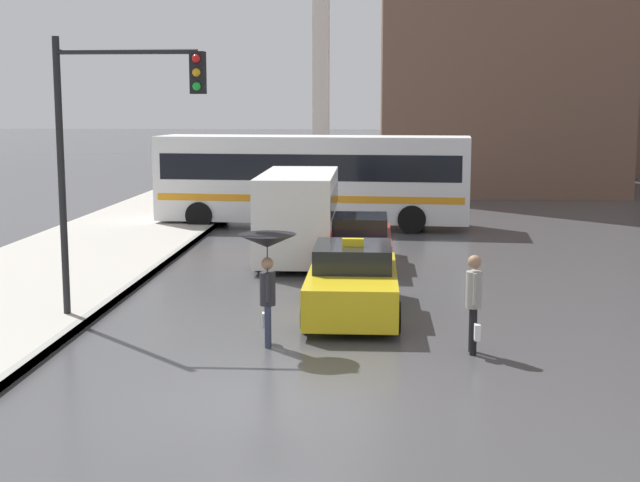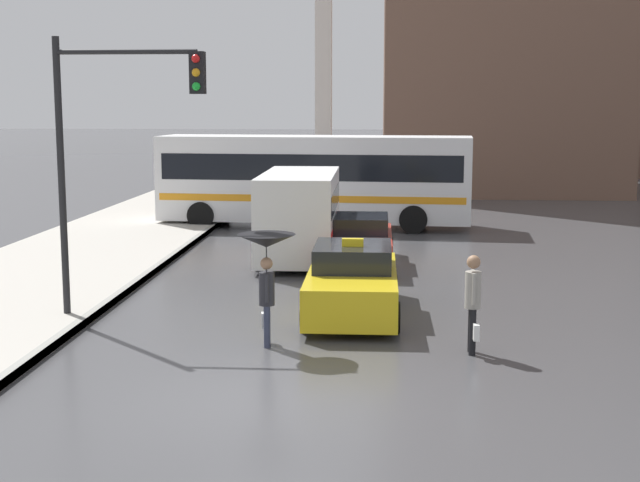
{
  "view_description": "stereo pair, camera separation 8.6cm",
  "coord_description": "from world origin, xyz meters",
  "px_view_note": "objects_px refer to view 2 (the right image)",
  "views": [
    {
      "loc": [
        1.5,
        -12.55,
        4.32
      ],
      "look_at": [
        0.32,
        6.5,
        1.4
      ],
      "focal_mm": 50.0,
      "sensor_mm": 36.0,
      "label": 1
    },
    {
      "loc": [
        1.59,
        -12.55,
        4.32
      ],
      "look_at": [
        0.32,
        6.5,
        1.4
      ],
      "focal_mm": 50.0,
      "sensor_mm": 36.0,
      "label": 2
    }
  ],
  "objects_px": {
    "ambulance_van": "(300,212)",
    "pedestrian_with_umbrella": "(266,255)",
    "monument_cross": "(324,23)",
    "pedestrian_man": "(473,298)",
    "sedan_red": "(358,243)",
    "traffic_light": "(117,128)",
    "city_bus": "(315,177)",
    "taxi": "(353,283)"
  },
  "relations": [
    {
      "from": "pedestrian_man",
      "to": "traffic_light",
      "type": "height_order",
      "value": "traffic_light"
    },
    {
      "from": "sedan_red",
      "to": "monument_cross",
      "type": "xyz_separation_m",
      "value": [
        -2.59,
        26.2,
        8.16
      ]
    },
    {
      "from": "taxi",
      "to": "pedestrian_with_umbrella",
      "type": "height_order",
      "value": "pedestrian_with_umbrella"
    },
    {
      "from": "sedan_red",
      "to": "monument_cross",
      "type": "height_order",
      "value": "monument_cross"
    },
    {
      "from": "ambulance_van",
      "to": "traffic_light",
      "type": "height_order",
      "value": "traffic_light"
    },
    {
      "from": "pedestrian_man",
      "to": "taxi",
      "type": "bearing_deg",
      "value": -141.64
    },
    {
      "from": "sedan_red",
      "to": "ambulance_van",
      "type": "xyz_separation_m",
      "value": [
        -1.67,
        0.86,
        0.73
      ]
    },
    {
      "from": "pedestrian_with_umbrella",
      "to": "pedestrian_man",
      "type": "bearing_deg",
      "value": -101.8
    },
    {
      "from": "taxi",
      "to": "traffic_light",
      "type": "height_order",
      "value": "traffic_light"
    },
    {
      "from": "ambulance_van",
      "to": "sedan_red",
      "type": "bearing_deg",
      "value": 152.24
    },
    {
      "from": "taxi",
      "to": "sedan_red",
      "type": "bearing_deg",
      "value": -89.81
    },
    {
      "from": "ambulance_van",
      "to": "city_bus",
      "type": "relative_size",
      "value": 0.48
    },
    {
      "from": "sedan_red",
      "to": "pedestrian_man",
      "type": "xyz_separation_m",
      "value": [
        2.2,
        -8.54,
        0.37
      ]
    },
    {
      "from": "ambulance_van",
      "to": "pedestrian_with_umbrella",
      "type": "relative_size",
      "value": 2.61
    },
    {
      "from": "sedan_red",
      "to": "city_bus",
      "type": "bearing_deg",
      "value": -77.3
    },
    {
      "from": "sedan_red",
      "to": "ambulance_van",
      "type": "height_order",
      "value": "ambulance_van"
    },
    {
      "from": "monument_cross",
      "to": "ambulance_van",
      "type": "bearing_deg",
      "value": -87.92
    },
    {
      "from": "sedan_red",
      "to": "traffic_light",
      "type": "bearing_deg",
      "value": 55.75
    },
    {
      "from": "taxi",
      "to": "monument_cross",
      "type": "bearing_deg",
      "value": -85.33
    },
    {
      "from": "ambulance_van",
      "to": "pedestrian_man",
      "type": "height_order",
      "value": "ambulance_van"
    },
    {
      "from": "sedan_red",
      "to": "pedestrian_man",
      "type": "relative_size",
      "value": 2.51
    },
    {
      "from": "sedan_red",
      "to": "city_bus",
      "type": "relative_size",
      "value": 0.39
    },
    {
      "from": "monument_cross",
      "to": "pedestrian_man",
      "type": "bearing_deg",
      "value": -82.15
    },
    {
      "from": "ambulance_van",
      "to": "monument_cross",
      "type": "height_order",
      "value": "monument_cross"
    },
    {
      "from": "pedestrian_with_umbrella",
      "to": "pedestrian_man",
      "type": "height_order",
      "value": "pedestrian_with_umbrella"
    },
    {
      "from": "sedan_red",
      "to": "traffic_light",
      "type": "distance_m",
      "value": 8.72
    },
    {
      "from": "ambulance_van",
      "to": "pedestrian_man",
      "type": "distance_m",
      "value": 10.17
    },
    {
      "from": "sedan_red",
      "to": "pedestrian_with_umbrella",
      "type": "distance_m",
      "value": 8.47
    },
    {
      "from": "city_bus",
      "to": "sedan_red",
      "type": "bearing_deg",
      "value": -162.53
    },
    {
      "from": "city_bus",
      "to": "pedestrian_with_umbrella",
      "type": "xyz_separation_m",
      "value": [
        0.31,
        -16.07,
        -0.13
      ]
    },
    {
      "from": "sedan_red",
      "to": "city_bus",
      "type": "height_order",
      "value": "city_bus"
    },
    {
      "from": "ambulance_van",
      "to": "monument_cross",
      "type": "bearing_deg",
      "value": -88.3
    },
    {
      "from": "taxi",
      "to": "pedestrian_with_umbrella",
      "type": "relative_size",
      "value": 2.16
    },
    {
      "from": "city_bus",
      "to": "monument_cross",
      "type": "bearing_deg",
      "value": 7.37
    },
    {
      "from": "taxi",
      "to": "pedestrian_with_umbrella",
      "type": "distance_m",
      "value": 3.1
    },
    {
      "from": "monument_cross",
      "to": "sedan_red",
      "type": "bearing_deg",
      "value": -84.35
    },
    {
      "from": "pedestrian_with_umbrella",
      "to": "monument_cross",
      "type": "distance_m",
      "value": 35.23
    },
    {
      "from": "city_bus",
      "to": "traffic_light",
      "type": "height_order",
      "value": "traffic_light"
    },
    {
      "from": "traffic_light",
      "to": "monument_cross",
      "type": "distance_m",
      "value": 33.32
    },
    {
      "from": "city_bus",
      "to": "pedestrian_man",
      "type": "bearing_deg",
      "value": -161.62
    },
    {
      "from": "sedan_red",
      "to": "traffic_light",
      "type": "xyz_separation_m",
      "value": [
        -4.56,
        -6.69,
        3.24
      ]
    },
    {
      "from": "taxi",
      "to": "pedestrian_with_umbrella",
      "type": "xyz_separation_m",
      "value": [
        -1.47,
        -2.54,
        0.99
      ]
    }
  ]
}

